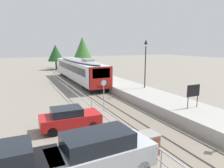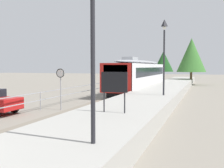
% 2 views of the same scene
% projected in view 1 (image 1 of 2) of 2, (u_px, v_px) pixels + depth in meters
% --- Properties ---
extents(ground_plane, '(160.00, 160.00, 0.00)m').
position_uv_depth(ground_plane, '(68.00, 91.00, 26.16)').
color(ground_plane, gray).
extents(track_rails, '(3.20, 60.00, 0.14)m').
position_uv_depth(track_rails, '(90.00, 88.00, 27.39)').
color(track_rails, slate).
rests_on(track_rails, ground).
extents(commuter_train, '(2.82, 18.74, 3.74)m').
position_uv_depth(commuter_train, '(79.00, 68.00, 31.72)').
color(commuter_train, silver).
rests_on(commuter_train, track_rails).
extents(station_platform, '(3.90, 60.00, 0.90)m').
position_uv_depth(station_platform, '(113.00, 83.00, 28.66)').
color(station_platform, '#A8A59E').
rests_on(station_platform, ground).
extents(platform_lamp_mid_platform, '(0.34, 0.34, 5.35)m').
position_uv_depth(platform_lamp_mid_platform, '(146.00, 55.00, 22.84)').
color(platform_lamp_mid_platform, '#232328').
rests_on(platform_lamp_mid_platform, station_platform).
extents(platform_notice_board, '(1.20, 0.08, 1.80)m').
position_uv_depth(platform_notice_board, '(193.00, 91.00, 15.72)').
color(platform_notice_board, '#232328').
rests_on(platform_notice_board, station_platform).
extents(speed_limit_sign, '(0.61, 0.10, 2.81)m').
position_uv_depth(speed_limit_sign, '(104.00, 87.00, 17.67)').
color(speed_limit_sign, '#9EA0A5').
rests_on(speed_limit_sign, ground).
extents(brick_utility_cabinet, '(1.21, 0.99, 1.13)m').
position_uv_depth(brick_utility_cabinet, '(146.00, 144.00, 10.85)').
color(brick_utility_cabinet, brown).
rests_on(brick_utility_cabinet, ground).
extents(carpark_fence, '(0.06, 36.06, 1.25)m').
position_uv_depth(carpark_fence, '(92.00, 104.00, 16.95)').
color(carpark_fence, '#9EA0A5').
rests_on(carpark_fence, ground).
extents(parked_suv_silver, '(4.70, 2.16, 2.04)m').
position_uv_depth(parked_suv_silver, '(101.00, 153.00, 8.92)').
color(parked_suv_silver, '#B7BABF').
rests_on(parked_suv_silver, ground).
extents(parked_hatchback_red, '(4.04, 1.85, 1.53)m').
position_uv_depth(parked_hatchback_red, '(70.00, 118.00, 14.03)').
color(parked_hatchback_red, red).
rests_on(parked_hatchback_red, ground).
extents(tree_behind_carpark, '(4.58, 4.58, 7.47)m').
position_uv_depth(tree_behind_carpark, '(83.00, 49.00, 46.00)').
color(tree_behind_carpark, brown).
rests_on(tree_behind_carpark, ground).
extents(tree_behind_station_far, '(3.65, 3.65, 5.78)m').
position_uv_depth(tree_behind_station_far, '(56.00, 53.00, 48.14)').
color(tree_behind_station_far, brown).
rests_on(tree_behind_station_far, ground).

